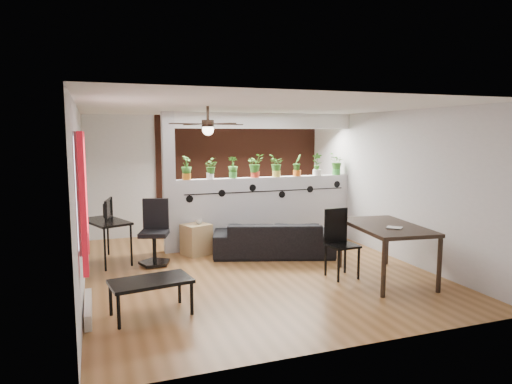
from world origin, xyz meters
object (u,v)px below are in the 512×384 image
(potted_plant_0, at_px, (186,167))
(folding_chair, at_px, (339,237))
(computer_desk, at_px, (106,224))
(potted_plant_3, at_px, (255,165))
(coffee_table, at_px, (151,284))
(office_chair, at_px, (155,236))
(cube_shelf, at_px, (196,239))
(cup, at_px, (199,222))
(potted_plant_4, at_px, (276,165))
(dining_table, at_px, (386,231))
(potted_plant_1, at_px, (210,168))
(potted_plant_2, at_px, (233,167))
(potted_plant_7, at_px, (336,163))
(potted_plant_6, at_px, (317,163))
(ceiling_fan, at_px, (208,126))
(sofa, at_px, (274,239))
(potted_plant_5, at_px, (297,165))

(potted_plant_0, distance_m, folding_chair, 3.16)
(potted_plant_0, height_order, computer_desk, potted_plant_0)
(potted_plant_3, relative_size, coffee_table, 0.45)
(office_chair, height_order, coffee_table, office_chair)
(cube_shelf, bearing_deg, cup, -22.34)
(potted_plant_4, distance_m, dining_table, 2.91)
(potted_plant_1, height_order, cup, potted_plant_1)
(potted_plant_2, bearing_deg, cube_shelf, -157.25)
(potted_plant_7, height_order, coffee_table, potted_plant_7)
(potted_plant_0, bearing_deg, dining_table, -47.28)
(computer_desk, bearing_deg, potted_plant_0, 13.02)
(potted_plant_1, bearing_deg, potted_plant_6, -0.00)
(potted_plant_1, bearing_deg, cup, -132.31)
(potted_plant_7, relative_size, cube_shelf, 0.80)
(potted_plant_7, bearing_deg, cube_shelf, -173.68)
(potted_plant_1, bearing_deg, dining_table, -52.90)
(potted_plant_3, xyz_separation_m, potted_plant_6, (1.35, -0.00, 0.00))
(potted_plant_2, height_order, potted_plant_4, potted_plant_4)
(cube_shelf, bearing_deg, ceiling_fan, -116.72)
(cup, bearing_deg, potted_plant_2, 24.08)
(ceiling_fan, height_order, dining_table, ceiling_fan)
(potted_plant_6, relative_size, cup, 3.97)
(potted_plant_1, relative_size, potted_plant_6, 0.85)
(sofa, bearing_deg, cup, -5.13)
(potted_plant_0, height_order, potted_plant_5, potted_plant_0)
(cube_shelf, relative_size, dining_table, 0.35)
(potted_plant_0, xyz_separation_m, potted_plant_1, (0.45, 0.00, -0.02))
(potted_plant_0, relative_size, dining_table, 0.27)
(potted_plant_0, bearing_deg, computer_desk, -166.98)
(potted_plant_4, height_order, dining_table, potted_plant_4)
(potted_plant_6, height_order, office_chair, potted_plant_6)
(sofa, height_order, cube_shelf, sofa)
(potted_plant_4, xyz_separation_m, cube_shelf, (-1.71, -0.34, -1.30))
(dining_table, height_order, folding_chair, folding_chair)
(potted_plant_4, distance_m, potted_plant_7, 1.35)
(potted_plant_5, height_order, potted_plant_7, potted_plant_7)
(potted_plant_0, relative_size, potted_plant_1, 1.12)
(coffee_table, bearing_deg, computer_desk, 99.56)
(cube_shelf, bearing_deg, dining_table, -66.85)
(ceiling_fan, height_order, cup, ceiling_fan)
(potted_plant_2, distance_m, potted_plant_5, 1.35)
(potted_plant_5, relative_size, coffee_table, 0.43)
(potted_plant_5, bearing_deg, coffee_table, -138.24)
(folding_chair, bearing_deg, potted_plant_3, 103.20)
(potted_plant_1, xyz_separation_m, folding_chair, (1.45, -2.33, -0.94))
(potted_plant_5, distance_m, cube_shelf, 2.55)
(potted_plant_5, distance_m, dining_table, 2.84)
(potted_plant_1, xyz_separation_m, sofa, (0.95, -0.87, -1.26))
(sofa, distance_m, office_chair, 2.11)
(ceiling_fan, relative_size, potted_plant_1, 2.99)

